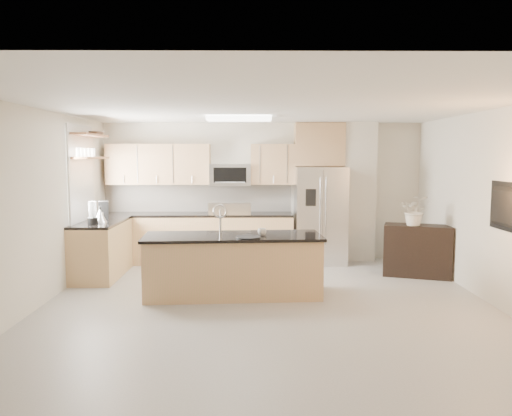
{
  "coord_description": "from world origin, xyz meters",
  "views": [
    {
      "loc": [
        -0.21,
        -6.26,
        1.98
      ],
      "look_at": [
        -0.14,
        1.3,
        1.19
      ],
      "focal_mm": 35.0,
      "sensor_mm": 36.0,
      "label": 1
    }
  ],
  "objects_px": {
    "microwave": "(230,175)",
    "island": "(233,265)",
    "range": "(230,237)",
    "platter": "(248,237)",
    "coffee_maker": "(103,211)",
    "flower_vase": "(415,203)",
    "cup": "(262,232)",
    "kettle": "(100,215)",
    "blender": "(93,214)",
    "bowl": "(96,133)",
    "television": "(505,208)",
    "refrigerator": "(320,215)",
    "credenza": "(417,251)"
  },
  "relations": [
    {
      "from": "microwave",
      "to": "island",
      "type": "distance_m",
      "value": 2.63
    },
    {
      "from": "range",
      "to": "platter",
      "type": "xyz_separation_m",
      "value": [
        0.35,
        -2.46,
        0.4
      ]
    },
    {
      "from": "island",
      "to": "coffee_maker",
      "type": "relative_size",
      "value": 8.37
    },
    {
      "from": "range",
      "to": "microwave",
      "type": "relative_size",
      "value": 1.5
    },
    {
      "from": "microwave",
      "to": "coffee_maker",
      "type": "distance_m",
      "value": 2.38
    },
    {
      "from": "coffee_maker",
      "to": "range",
      "type": "bearing_deg",
      "value": 22.15
    },
    {
      "from": "flower_vase",
      "to": "platter",
      "type": "bearing_deg",
      "value": -154.83
    },
    {
      "from": "range",
      "to": "coffee_maker",
      "type": "distance_m",
      "value": 2.34
    },
    {
      "from": "cup",
      "to": "kettle",
      "type": "height_order",
      "value": "kettle"
    },
    {
      "from": "blender",
      "to": "bowl",
      "type": "bearing_deg",
      "value": 101.17
    },
    {
      "from": "cup",
      "to": "bowl",
      "type": "xyz_separation_m",
      "value": [
        -2.79,
        1.65,
        1.46
      ]
    },
    {
      "from": "microwave",
      "to": "coffee_maker",
      "type": "relative_size",
      "value": 2.49
    },
    {
      "from": "flower_vase",
      "to": "television",
      "type": "xyz_separation_m",
      "value": [
        0.47,
        -1.92,
        0.12
      ]
    },
    {
      "from": "microwave",
      "to": "refrigerator",
      "type": "bearing_deg",
      "value": -5.86
    },
    {
      "from": "credenza",
      "to": "platter",
      "type": "bearing_deg",
      "value": -135.82
    },
    {
      "from": "island",
      "to": "platter",
      "type": "xyz_separation_m",
      "value": [
        0.22,
        -0.25,
        0.44
      ]
    },
    {
      "from": "platter",
      "to": "blender",
      "type": "bearing_deg",
      "value": 157.91
    },
    {
      "from": "refrigerator",
      "to": "island",
      "type": "distance_m",
      "value": 2.69
    },
    {
      "from": "microwave",
      "to": "flower_vase",
      "type": "distance_m",
      "value": 3.34
    },
    {
      "from": "island",
      "to": "television",
      "type": "bearing_deg",
      "value": -18.34
    },
    {
      "from": "refrigerator",
      "to": "coffee_maker",
      "type": "relative_size",
      "value": 5.83
    },
    {
      "from": "island",
      "to": "cup",
      "type": "relative_size",
      "value": 20.63
    },
    {
      "from": "refrigerator",
      "to": "coffee_maker",
      "type": "bearing_deg",
      "value": -167.88
    },
    {
      "from": "platter",
      "to": "coffee_maker",
      "type": "relative_size",
      "value": 1.1
    },
    {
      "from": "range",
      "to": "credenza",
      "type": "distance_m",
      "value": 3.32
    },
    {
      "from": "range",
      "to": "refrigerator",
      "type": "distance_m",
      "value": 1.71
    },
    {
      "from": "refrigerator",
      "to": "bowl",
      "type": "distance_m",
      "value": 4.22
    },
    {
      "from": "refrigerator",
      "to": "kettle",
      "type": "height_order",
      "value": "refrigerator"
    },
    {
      "from": "island",
      "to": "refrigerator",
      "type": "bearing_deg",
      "value": 51.4
    },
    {
      "from": "microwave",
      "to": "refrigerator",
      "type": "distance_m",
      "value": 1.82
    },
    {
      "from": "cup",
      "to": "television",
      "type": "height_order",
      "value": "television"
    },
    {
      "from": "credenza",
      "to": "refrigerator",
      "type": "bearing_deg",
      "value": 162.22
    },
    {
      "from": "range",
      "to": "refrigerator",
      "type": "xyz_separation_m",
      "value": [
        1.66,
        -0.05,
        0.42
      ]
    },
    {
      "from": "kettle",
      "to": "microwave",
      "type": "bearing_deg",
      "value": 34.53
    },
    {
      "from": "microwave",
      "to": "blender",
      "type": "bearing_deg",
      "value": -142.26
    },
    {
      "from": "island",
      "to": "blender",
      "type": "height_order",
      "value": "island"
    },
    {
      "from": "refrigerator",
      "to": "platter",
      "type": "xyz_separation_m",
      "value": [
        -1.31,
        -2.42,
        -0.01
      ]
    },
    {
      "from": "credenza",
      "to": "bowl",
      "type": "xyz_separation_m",
      "value": [
        -5.38,
        0.53,
        1.95
      ]
    },
    {
      "from": "refrigerator",
      "to": "platter",
      "type": "distance_m",
      "value": 2.75
    },
    {
      "from": "blender",
      "to": "television",
      "type": "relative_size",
      "value": 0.34
    },
    {
      "from": "island",
      "to": "bowl",
      "type": "distance_m",
      "value": 3.47
    },
    {
      "from": "kettle",
      "to": "range",
      "type": "bearing_deg",
      "value": 32.08
    },
    {
      "from": "blender",
      "to": "coffee_maker",
      "type": "bearing_deg",
      "value": 91.82
    },
    {
      "from": "blender",
      "to": "platter",
      "type": "bearing_deg",
      "value": -22.09
    },
    {
      "from": "flower_vase",
      "to": "kettle",
      "type": "bearing_deg",
      "value": -179.19
    },
    {
      "from": "microwave",
      "to": "blender",
      "type": "distance_m",
      "value": 2.68
    },
    {
      "from": "microwave",
      "to": "platter",
      "type": "xyz_separation_m",
      "value": [
        0.35,
        -2.59,
        -0.75
      ]
    },
    {
      "from": "television",
      "to": "refrigerator",
      "type": "bearing_deg",
      "value": 31.04
    },
    {
      "from": "island",
      "to": "coffee_maker",
      "type": "height_order",
      "value": "island"
    },
    {
      "from": "microwave",
      "to": "credenza",
      "type": "relative_size",
      "value": 0.71
    }
  ]
}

